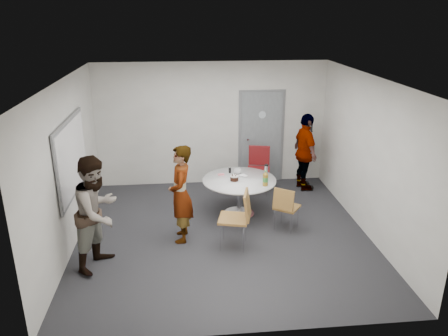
{
  "coord_description": "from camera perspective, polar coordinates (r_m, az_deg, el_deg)",
  "views": [
    {
      "loc": [
        -0.67,
        -6.76,
        3.72
      ],
      "look_at": [
        0.04,
        0.25,
        1.15
      ],
      "focal_mm": 35.0,
      "sensor_mm": 36.0,
      "label": 1
    }
  ],
  "objects": [
    {
      "name": "wall_left",
      "position": [
        7.39,
        -19.79,
        0.13
      ],
      "size": [
        0.0,
        5.0,
        5.0
      ],
      "primitive_type": "plane",
      "rotation": [
        1.57,
        0.0,
        1.57
      ],
      "color": "beige",
      "rests_on": "floor"
    },
    {
      "name": "chair_far",
      "position": [
        9.34,
        4.56,
        0.51
      ],
      "size": [
        0.56,
        0.6,
        0.99
      ],
      "rotation": [
        0.0,
        0.0,
        2.92
      ],
      "color": "maroon",
      "rests_on": "floor"
    },
    {
      "name": "wall_back",
      "position": [
        9.58,
        -1.6,
        5.73
      ],
      "size": [
        5.0,
        0.0,
        5.0
      ],
      "primitive_type": "plane",
      "rotation": [
        1.57,
        0.0,
        0.0
      ],
      "color": "beige",
      "rests_on": "floor"
    },
    {
      "name": "table",
      "position": [
        8.21,
        2.15,
        -2.13
      ],
      "size": [
        1.38,
        1.38,
        1.01
      ],
      "color": "white",
      "rests_on": "floor"
    },
    {
      "name": "chair_near_right",
      "position": [
        7.73,
        8.03,
        -4.79
      ],
      "size": [
        0.56,
        0.57,
        0.82
      ],
      "rotation": [
        0.0,
        0.0,
        -0.62
      ],
      "color": "brown",
      "rests_on": "floor"
    },
    {
      "name": "whiteboard",
      "position": [
        7.53,
        -19.25,
        1.37
      ],
      "size": [
        0.04,
        1.9,
        1.25
      ],
      "color": "slate",
      "rests_on": "wall_left"
    },
    {
      "name": "person_left",
      "position": [
        6.77,
        -16.2,
        -5.59
      ],
      "size": [
        0.98,
        1.06,
        1.76
      ],
      "primitive_type": "imported",
      "rotation": [
        0.0,
        0.0,
        1.11
      ],
      "color": "white",
      "rests_on": "floor"
    },
    {
      "name": "wall_front",
      "position": [
        4.92,
        2.8,
        -8.77
      ],
      "size": [
        5.0,
        0.0,
        5.0
      ],
      "primitive_type": "plane",
      "rotation": [
        -1.57,
        0.0,
        0.0
      ],
      "color": "beige",
      "rests_on": "floor"
    },
    {
      "name": "chair_near_left",
      "position": [
        7.11,
        2.05,
        -5.95
      ],
      "size": [
        0.6,
        0.57,
        0.98
      ],
      "rotation": [
        0.0,
        0.0,
        1.33
      ],
      "color": "brown",
      "rests_on": "floor"
    },
    {
      "name": "door",
      "position": [
        9.78,
        4.88,
        4.01
      ],
      "size": [
        1.02,
        0.17,
        2.12
      ],
      "color": "slate",
      "rests_on": "wall_back"
    },
    {
      "name": "person_right",
      "position": [
        9.47,
        10.57,
        2.02
      ],
      "size": [
        0.53,
        1.03,
        1.68
      ],
      "primitive_type": "imported",
      "rotation": [
        0.0,
        0.0,
        1.7
      ],
      "color": "black",
      "rests_on": "floor"
    },
    {
      "name": "floor",
      "position": [
        7.74,
        -0.11,
        -8.66
      ],
      "size": [
        5.0,
        5.0,
        0.0
      ],
      "primitive_type": "plane",
      "color": "black",
      "rests_on": "ground"
    },
    {
      "name": "person_main",
      "position": [
        7.27,
        -5.67,
        -3.41
      ],
      "size": [
        0.42,
        0.62,
        1.67
      ],
      "primitive_type": "imported",
      "rotation": [
        0.0,
        0.0,
        -1.6
      ],
      "color": "#A5C6EA",
      "rests_on": "floor"
    },
    {
      "name": "ceiling",
      "position": [
        6.87,
        -0.12,
        11.52
      ],
      "size": [
        5.0,
        5.0,
        0.0
      ],
      "primitive_type": "plane",
      "rotation": [
        3.14,
        0.0,
        0.0
      ],
      "color": "silver",
      "rests_on": "wall_back"
    },
    {
      "name": "wall_right",
      "position": [
        7.83,
        18.42,
        1.39
      ],
      "size": [
        0.0,
        5.0,
        5.0
      ],
      "primitive_type": "plane",
      "rotation": [
        1.57,
        0.0,
        -1.57
      ],
      "color": "beige",
      "rests_on": "floor"
    }
  ]
}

